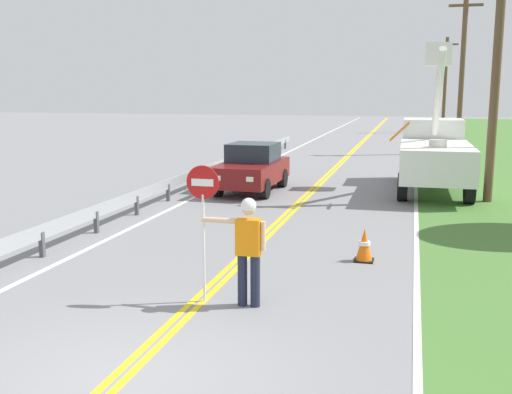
{
  "coord_description": "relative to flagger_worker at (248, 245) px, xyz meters",
  "views": [
    {
      "loc": [
        3.41,
        -6.23,
        3.53
      ],
      "look_at": [
        0.09,
        6.37,
        1.2
      ],
      "focal_mm": 41.78,
      "sensor_mm": 36.0,
      "label": 1
    }
  ],
  "objects": [
    {
      "name": "guardrail_left_shoulder",
      "position": [
        -5.08,
        12.0,
        -0.53
      ],
      "size": [
        0.1,
        32.0,
        0.71
      ],
      "color": "#9EA0A3",
      "rests_on": "ground"
    },
    {
      "name": "utility_bucket_truck",
      "position": [
        3.28,
        13.1,
        0.36
      ],
      "size": [
        2.67,
        6.83,
        5.22
      ],
      "color": "white",
      "rests_on": "ground"
    },
    {
      "name": "edge_line_right",
      "position": [
        2.72,
        17.13,
        -1.04
      ],
      "size": [
        0.12,
        110.0,
        0.01
      ],
      "primitive_type": "cube",
      "color": "silver",
      "rests_on": "ground"
    },
    {
      "name": "oncoming_sedan_nearest",
      "position": [
        -2.94,
        11.09,
        -0.21
      ],
      "size": [
        1.99,
        4.14,
        1.7
      ],
      "color": "maroon",
      "rests_on": "ground"
    },
    {
      "name": "centerline_yellow_left",
      "position": [
        -0.97,
        17.13,
        -1.04
      ],
      "size": [
        0.11,
        110.0,
        0.01
      ],
      "primitive_type": "cube",
      "color": "yellow",
      "rests_on": "ground"
    },
    {
      "name": "edge_line_left",
      "position": [
        -4.48,
        17.13,
        -1.04
      ],
      "size": [
        0.12,
        110.0,
        0.01
      ],
      "primitive_type": "cube",
      "color": "silver",
      "rests_on": "ground"
    },
    {
      "name": "utility_pole_far",
      "position": [
        4.97,
        44.68,
        3.12
      ],
      "size": [
        1.8,
        0.28,
        7.96
      ],
      "color": "brown",
      "rests_on": "ground"
    },
    {
      "name": "flagger_worker",
      "position": [
        0.0,
        0.0,
        0.0
      ],
      "size": [
        1.09,
        0.25,
        1.83
      ],
      "color": "#1E2338",
      "rests_on": "ground"
    },
    {
      "name": "utility_pole_near",
      "position": [
        4.95,
        11.09,
        3.27
      ],
      "size": [
        1.8,
        0.28,
        8.27
      ],
      "color": "brown",
      "rests_on": "ground"
    },
    {
      "name": "traffic_cone_lead",
      "position": [
        1.65,
        3.17,
        -0.71
      ],
      "size": [
        0.4,
        0.4,
        0.7
      ],
      "color": "orange",
      "rests_on": "ground"
    },
    {
      "name": "stop_sign_paddle",
      "position": [
        -0.77,
        -0.0,
        0.66
      ],
      "size": [
        0.56,
        0.04,
        2.33
      ],
      "color": "silver",
      "rests_on": "ground"
    },
    {
      "name": "centerline_yellow_right",
      "position": [
        -0.79,
        17.13,
        -1.04
      ],
      "size": [
        0.11,
        110.0,
        0.01
      ],
      "primitive_type": "cube",
      "color": "yellow",
      "rests_on": "ground"
    },
    {
      "name": "utility_pole_mid",
      "position": [
        5.0,
        26.37,
        3.5
      ],
      "size": [
        1.8,
        0.28,
        8.71
      ],
      "color": "brown",
      "rests_on": "ground"
    },
    {
      "name": "ground_plane",
      "position": [
        -0.88,
        -2.87,
        -1.05
      ],
      "size": [
        160.0,
        160.0,
        0.0
      ],
      "primitive_type": "plane",
      "color": "gray"
    }
  ]
}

